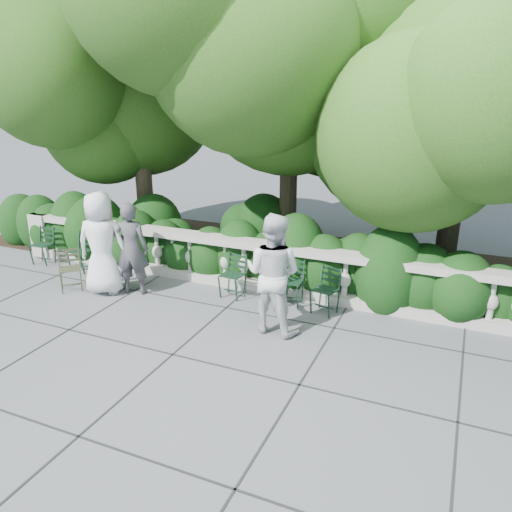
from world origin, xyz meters
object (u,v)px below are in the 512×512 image
at_px(person_woman_grey, 131,249).
at_px(chair_a, 40,266).
at_px(chair_weathered, 73,293).
at_px(chair_b, 78,273).
at_px(chair_d, 229,299).
at_px(chair_c, 288,307).
at_px(chair_e, 267,308).
at_px(person_businessman, 102,243).
at_px(person_casual_man, 273,274).
at_px(chair_f, 320,316).

bearing_deg(person_woman_grey, chair_a, -25.54).
xyz_separation_m(chair_a, chair_weathered, (1.77, -0.90, 0.00)).
height_order(chair_b, chair_weathered, same).
bearing_deg(chair_b, chair_d, 2.30).
xyz_separation_m(chair_d, person_woman_grey, (-1.82, -0.43, 0.90)).
bearing_deg(chair_weathered, chair_c, -29.41).
relative_size(chair_a, chair_e, 1.00).
distance_m(chair_a, person_businessman, 2.61).
relative_size(person_businessman, person_casual_man, 1.00).
bearing_deg(chair_f, chair_b, -165.80).
bearing_deg(chair_d, person_woman_grey, -162.05).
height_order(chair_d, chair_f, same).
height_order(chair_a, person_casual_man, person_casual_man).
relative_size(chair_f, chair_weathered, 1.00).
xyz_separation_m(chair_c, chair_f, (0.64, -0.12, 0.00)).
relative_size(chair_c, chair_e, 1.00).
height_order(chair_a, chair_b, same).
xyz_separation_m(chair_c, person_woman_grey, (-2.96, -0.56, 0.90)).
relative_size(chair_f, person_woman_grey, 0.47).
distance_m(chair_f, chair_weathered, 4.79).
bearing_deg(chair_d, chair_f, 5.11).
bearing_deg(chair_f, chair_c, -177.41).
bearing_deg(person_casual_man, chair_weathered, 6.68).
xyz_separation_m(chair_a, person_woman_grey, (2.88, -0.42, 0.90)).
distance_m(chair_b, chair_d, 3.59).
bearing_deg(person_businessman, chair_b, -39.99).
distance_m(chair_d, chair_f, 1.77).
distance_m(chair_c, person_woman_grey, 3.14).
distance_m(chair_e, chair_weathered, 3.83).
bearing_deg(chair_a, chair_e, -4.27).
xyz_separation_m(chair_f, person_woman_grey, (-3.59, -0.44, 0.90)).
bearing_deg(person_businessman, chair_c, 177.03).
relative_size(chair_a, chair_b, 1.00).
relative_size(chair_d, chair_f, 1.00).
bearing_deg(chair_c, chair_b, 179.18).
bearing_deg(chair_f, chair_d, -165.96).
bearing_deg(person_businessman, chair_f, 173.52).
bearing_deg(person_woman_grey, person_businessman, 2.00).
bearing_deg(chair_c, chair_a, 178.53).
relative_size(chair_weathered, person_businessman, 0.42).
bearing_deg(chair_e, chair_d, -160.86).
height_order(chair_e, person_woman_grey, person_woman_grey).
distance_m(chair_d, person_woman_grey, 2.07).
bearing_deg(person_woman_grey, chair_b, -29.69).
distance_m(chair_a, person_woman_grey, 3.04).
bearing_deg(chair_a, person_woman_grey, -12.12).
bearing_deg(person_woman_grey, chair_c, 173.44).
relative_size(chair_b, chair_d, 1.00).
distance_m(chair_d, person_businessman, 2.62).
bearing_deg(chair_e, chair_a, -157.99).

